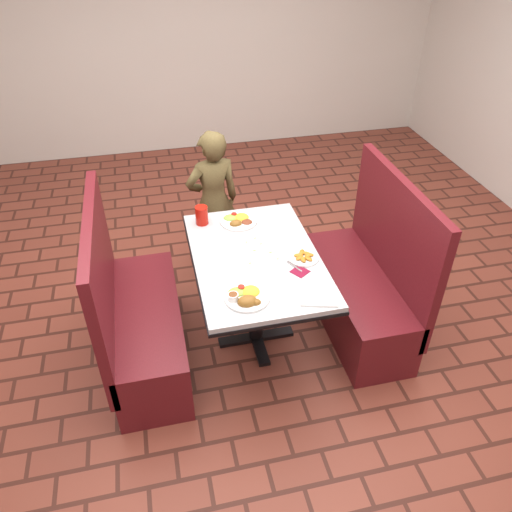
# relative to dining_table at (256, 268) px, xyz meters

# --- Properties ---
(room) EXTENTS (7.00, 7.04, 2.82)m
(room) POSITION_rel_dining_table_xyz_m (0.00, 0.00, 1.26)
(room) COLOR brown
(room) RESTS_ON ground
(dining_table) EXTENTS (0.81, 1.21, 0.75)m
(dining_table) POSITION_rel_dining_table_xyz_m (0.00, 0.00, 0.00)
(dining_table) COLOR silver
(dining_table) RESTS_ON ground
(booth_bench_left) EXTENTS (0.47, 1.20, 1.17)m
(booth_bench_left) POSITION_rel_dining_table_xyz_m (-0.80, 0.00, -0.32)
(booth_bench_left) COLOR maroon
(booth_bench_left) RESTS_ON ground
(booth_bench_right) EXTENTS (0.47, 1.20, 1.17)m
(booth_bench_right) POSITION_rel_dining_table_xyz_m (0.80, 0.00, -0.32)
(booth_bench_right) COLOR maroon
(booth_bench_right) RESTS_ON ground
(diner_person) EXTENTS (0.49, 0.36, 1.21)m
(diner_person) POSITION_rel_dining_table_xyz_m (-0.12, 1.00, -0.05)
(diner_person) COLOR brown
(diner_person) RESTS_ON ground
(near_dinner_plate) EXTENTS (0.27, 0.27, 0.08)m
(near_dinner_plate) POSITION_rel_dining_table_xyz_m (-0.15, -0.40, 0.13)
(near_dinner_plate) COLOR white
(near_dinner_plate) RESTS_ON dining_table
(far_dinner_plate) EXTENTS (0.26, 0.26, 0.07)m
(far_dinner_plate) POSITION_rel_dining_table_xyz_m (-0.03, 0.43, 0.12)
(far_dinner_plate) COLOR white
(far_dinner_plate) RESTS_ON dining_table
(plantain_plate) EXTENTS (0.19, 0.19, 0.03)m
(plantain_plate) POSITION_rel_dining_table_xyz_m (0.29, -0.10, 0.11)
(plantain_plate) COLOR white
(plantain_plate) RESTS_ON dining_table
(maroon_napkin) EXTENTS (0.13, 0.13, 0.00)m
(maroon_napkin) POSITION_rel_dining_table_xyz_m (0.23, -0.22, 0.10)
(maroon_napkin) COLOR maroon
(maroon_napkin) RESTS_ON dining_table
(spoon_utensil) EXTENTS (0.07, 0.13, 0.00)m
(spoon_utensil) POSITION_rel_dining_table_xyz_m (0.21, -0.17, 0.10)
(spoon_utensil) COLOR silver
(spoon_utensil) RESTS_ON dining_table
(red_tumbler) EXTENTS (0.09, 0.09, 0.13)m
(red_tumbler) POSITION_rel_dining_table_xyz_m (-0.28, 0.47, 0.16)
(red_tumbler) COLOR #BA150C
(red_tumbler) RESTS_ON dining_table
(paper_napkin) EXTENTS (0.25, 0.21, 0.01)m
(paper_napkin) POSITION_rel_dining_table_xyz_m (0.26, -0.48, 0.10)
(paper_napkin) COLOR white
(paper_napkin) RESTS_ON dining_table
(knife_utensil) EXTENTS (0.07, 0.17, 0.00)m
(knife_utensil) POSITION_rel_dining_table_xyz_m (-0.09, -0.40, 0.11)
(knife_utensil) COLOR silver
(knife_utensil) RESTS_ON dining_table
(fork_utensil) EXTENTS (0.03, 0.15, 0.00)m
(fork_utensil) POSITION_rel_dining_table_xyz_m (-0.07, -0.36, 0.11)
(fork_utensil) COLOR silver
(fork_utensil) RESTS_ON dining_table
(lettuce_shreds) EXTENTS (0.28, 0.32, 0.00)m
(lettuce_shreds) POSITION_rel_dining_table_xyz_m (0.04, 0.06, 0.10)
(lettuce_shreds) COLOR #89AF46
(lettuce_shreds) RESTS_ON dining_table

